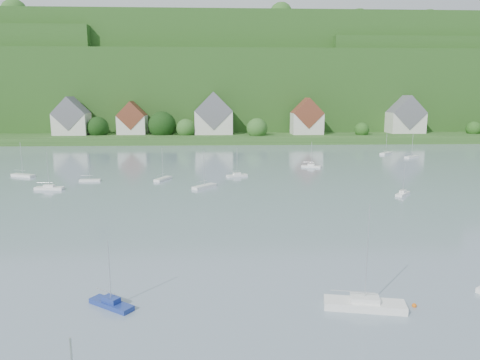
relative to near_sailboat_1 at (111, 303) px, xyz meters
name	(u,v)px	position (x,y,z in m)	size (l,w,h in m)	color
far_shore_strip	(203,135)	(2.76, 166.29, 1.11)	(600.00, 60.00, 3.00)	#29521E
forested_ridge	(207,90)	(3.16, 234.86, 22.50)	(620.00, 181.22, 69.89)	#1E4516
village_building_0	(72,119)	(-52.24, 153.29, 9.12)	(14.00, 10.40, 16.00)	silver
village_building_1	(132,121)	(-27.24, 155.29, 8.36)	(12.00, 9.36, 14.00)	silver
village_building_2	(214,117)	(7.76, 154.29, 9.88)	(16.00, 11.44, 18.00)	silver
village_building_3	(307,119)	(47.76, 152.29, 9.04)	(13.00, 10.40, 15.50)	silver
village_building_4	(406,118)	(92.76, 156.29, 9.20)	(15.00, 10.40, 16.50)	silver
near_sailboat_1	(111,303)	(0.00, 0.00, 0.00)	(4.60, 3.78, 6.35)	navy
near_sailboat_4	(364,304)	(23.23, -1.46, 0.10)	(7.53, 3.41, 9.82)	white
mooring_buoy_2	(414,307)	(27.96, -1.31, -0.39)	(0.45, 0.45, 0.45)	orange
far_sailboat_cluster	(243,166)	(16.39, 80.44, -0.02)	(194.48, 70.13, 8.53)	white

